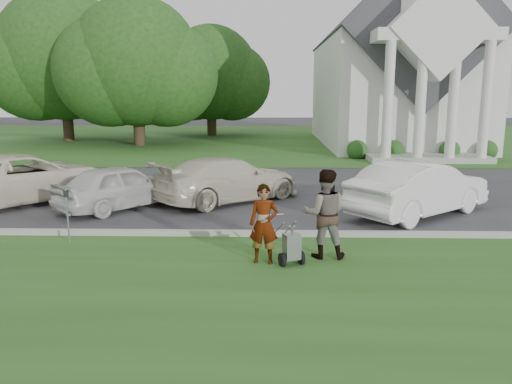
{
  "coord_description": "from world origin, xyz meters",
  "views": [
    {
      "loc": [
        0.62,
        -11.45,
        3.55
      ],
      "look_at": [
        0.36,
        0.0,
        1.25
      ],
      "focal_mm": 35.0,
      "sensor_mm": 36.0,
      "label": 1
    }
  ],
  "objects_px": {
    "tree_left": "(136,68)",
    "church": "(393,55)",
    "tree_back": "(211,77)",
    "car_a": "(25,178)",
    "person_right": "(324,214)",
    "tree_far": "(63,61)",
    "car_b": "(121,186)",
    "striping_cart": "(291,247)",
    "car_d": "(419,188)",
    "person_left": "(264,225)",
    "car_c": "(228,179)",
    "parking_meter_near": "(67,209)"
  },
  "relations": [
    {
      "from": "person_left",
      "to": "car_b",
      "type": "xyz_separation_m",
      "value": [
        -4.46,
        4.98,
        -0.14
      ]
    },
    {
      "from": "tree_left",
      "to": "tree_back",
      "type": "bearing_deg",
      "value": 63.43
    },
    {
      "from": "tree_far",
      "to": "person_right",
      "type": "relative_size",
      "value": 6.02
    },
    {
      "from": "tree_back",
      "to": "car_a",
      "type": "distance_m",
      "value": 26.06
    },
    {
      "from": "person_left",
      "to": "car_c",
      "type": "xyz_separation_m",
      "value": [
        -1.23,
        6.11,
        -0.1
      ]
    },
    {
      "from": "parking_meter_near",
      "to": "church",
      "type": "bearing_deg",
      "value": 60.61
    },
    {
      "from": "church",
      "to": "person_right",
      "type": "relative_size",
      "value": 12.46
    },
    {
      "from": "striping_cart",
      "to": "person_right",
      "type": "bearing_deg",
      "value": 15.05
    },
    {
      "from": "car_c",
      "to": "tree_far",
      "type": "bearing_deg",
      "value": -5.81
    },
    {
      "from": "striping_cart",
      "to": "car_d",
      "type": "height_order",
      "value": "car_d"
    },
    {
      "from": "church",
      "to": "tree_left",
      "type": "bearing_deg",
      "value": -176.21
    },
    {
      "from": "church",
      "to": "tree_back",
      "type": "relative_size",
      "value": 2.51
    },
    {
      "from": "tree_far",
      "to": "car_c",
      "type": "height_order",
      "value": "tree_far"
    },
    {
      "from": "church",
      "to": "tree_left",
      "type": "xyz_separation_m",
      "value": [
        -17.01,
        -1.13,
        -0.83
      ]
    },
    {
      "from": "tree_left",
      "to": "church",
      "type": "bearing_deg",
      "value": 3.79
    },
    {
      "from": "tree_far",
      "to": "parking_meter_near",
      "type": "height_order",
      "value": "tree_far"
    },
    {
      "from": "car_b",
      "to": "tree_left",
      "type": "bearing_deg",
      "value": -36.93
    },
    {
      "from": "parking_meter_near",
      "to": "car_d",
      "type": "relative_size",
      "value": 0.27
    },
    {
      "from": "tree_far",
      "to": "car_b",
      "type": "height_order",
      "value": "tree_far"
    },
    {
      "from": "striping_cart",
      "to": "tree_far",
      "type": "bearing_deg",
      "value": 98.14
    },
    {
      "from": "person_right",
      "to": "parking_meter_near",
      "type": "bearing_deg",
      "value": -6.07
    },
    {
      "from": "parking_meter_near",
      "to": "car_b",
      "type": "height_order",
      "value": "car_b"
    },
    {
      "from": "person_right",
      "to": "car_c",
      "type": "distance_m",
      "value": 6.25
    },
    {
      "from": "striping_cart",
      "to": "car_a",
      "type": "relative_size",
      "value": 0.19
    },
    {
      "from": "tree_back",
      "to": "striping_cart",
      "type": "bearing_deg",
      "value": -80.75
    },
    {
      "from": "tree_left",
      "to": "person_right",
      "type": "xyz_separation_m",
      "value": [
        9.86,
        -23.0,
        -4.14
      ]
    },
    {
      "from": "tree_far",
      "to": "person_right",
      "type": "height_order",
      "value": "tree_far"
    },
    {
      "from": "car_b",
      "to": "person_right",
      "type": "bearing_deg",
      "value": -178.0
    },
    {
      "from": "person_right",
      "to": "car_c",
      "type": "xyz_separation_m",
      "value": [
        -2.53,
        5.71,
        -0.23
      ]
    },
    {
      "from": "striping_cart",
      "to": "car_d",
      "type": "distance_m",
      "value": 5.93
    },
    {
      "from": "car_d",
      "to": "person_left",
      "type": "bearing_deg",
      "value": 94.7
    },
    {
      "from": "car_b",
      "to": "tree_far",
      "type": "bearing_deg",
      "value": -24.24
    },
    {
      "from": "church",
      "to": "tree_left",
      "type": "height_order",
      "value": "church"
    },
    {
      "from": "church",
      "to": "car_a",
      "type": "distance_m",
      "value": 25.31
    },
    {
      "from": "tree_back",
      "to": "car_b",
      "type": "xyz_separation_m",
      "value": [
        0.11,
        -26.42,
        -4.03
      ]
    },
    {
      "from": "church",
      "to": "person_left",
      "type": "xyz_separation_m",
      "value": [
        -8.45,
        -24.53,
        -5.1
      ]
    },
    {
      "from": "tree_left",
      "to": "person_left",
      "type": "distance_m",
      "value": 25.28
    },
    {
      "from": "church",
      "to": "person_right",
      "type": "bearing_deg",
      "value": -106.5
    },
    {
      "from": "striping_cart",
      "to": "car_b",
      "type": "distance_m",
      "value": 7.18
    },
    {
      "from": "person_left",
      "to": "car_d",
      "type": "distance_m",
      "value": 6.22
    },
    {
      "from": "person_right",
      "to": "car_a",
      "type": "distance_m",
      "value": 10.65
    },
    {
      "from": "car_c",
      "to": "person_left",
      "type": "bearing_deg",
      "value": 152.24
    },
    {
      "from": "person_right",
      "to": "parking_meter_near",
      "type": "relative_size",
      "value": 1.46
    },
    {
      "from": "person_left",
      "to": "car_a",
      "type": "bearing_deg",
      "value": 150.85
    },
    {
      "from": "tree_far",
      "to": "parking_meter_near",
      "type": "bearing_deg",
      "value": -68.46
    },
    {
      "from": "tree_back",
      "to": "car_a",
      "type": "xyz_separation_m",
      "value": [
        -3.28,
        -25.55,
        -3.93
      ]
    },
    {
      "from": "person_right",
      "to": "striping_cart",
      "type": "bearing_deg",
      "value": 38.96
    },
    {
      "from": "car_b",
      "to": "car_c",
      "type": "distance_m",
      "value": 3.42
    },
    {
      "from": "church",
      "to": "car_d",
      "type": "height_order",
      "value": "church"
    },
    {
      "from": "tree_back",
      "to": "car_b",
      "type": "relative_size",
      "value": 2.37
    }
  ]
}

